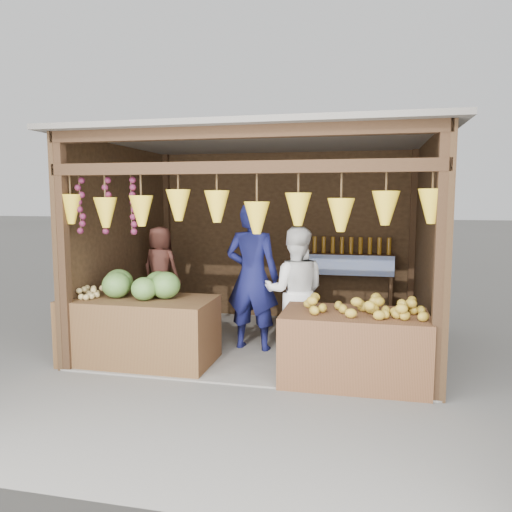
{
  "coord_description": "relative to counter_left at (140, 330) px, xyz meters",
  "views": [
    {
      "loc": [
        1.28,
        -6.23,
        1.9
      ],
      "look_at": [
        -0.09,
        -0.1,
        1.17
      ],
      "focal_mm": 35.0,
      "sensor_mm": 36.0,
      "label": 1
    }
  ],
  "objects": [
    {
      "name": "stall_structure",
      "position": [
        1.23,
        0.99,
        1.29
      ],
      "size": [
        4.3,
        3.3,
        2.66
      ],
      "color": "slate",
      "rests_on": "ground"
    },
    {
      "name": "vendor_seated",
      "position": [
        -0.28,
        1.26,
        0.54
      ],
      "size": [
        0.65,
        0.5,
        1.18
      ],
      "primitive_type": "imported",
      "rotation": [
        0.0,
        0.0,
        2.91
      ],
      "color": "#552B22",
      "rests_on": "stool"
    },
    {
      "name": "tanfruit_pile",
      "position": [
        -0.6,
        -0.09,
        0.45
      ],
      "size": [
        0.34,
        0.4,
        0.13
      ],
      "primitive_type": null,
      "color": "#AA804E",
      "rests_on": "counter_left"
    },
    {
      "name": "back_shelf",
      "position": [
        2.31,
        2.32,
        0.49
      ],
      "size": [
        1.25,
        0.32,
        1.32
      ],
      "color": "#382314",
      "rests_on": "ground"
    },
    {
      "name": "counter_right",
      "position": [
        2.43,
        -0.07,
        -0.02
      ],
      "size": [
        1.49,
        0.85,
        0.73
      ],
      "primitive_type": "cube",
      "color": "#4E301A",
      "rests_on": "ground"
    },
    {
      "name": "ground",
      "position": [
        1.26,
        1.04,
        -0.38
      ],
      "size": [
        80.0,
        80.0,
        0.0
      ],
      "primitive_type": "plane",
      "color": "#514F49",
      "rests_on": "ground"
    },
    {
      "name": "stool",
      "position": [
        -0.28,
        1.26,
        -0.21
      ],
      "size": [
        0.36,
        0.36,
        0.33
      ],
      "primitive_type": "cube",
      "color": "black",
      "rests_on": "ground"
    },
    {
      "name": "mango_pile",
      "position": [
        2.5,
        -0.06,
        0.46
      ],
      "size": [
        1.4,
        0.64,
        0.22
      ],
      "primitive_type": null,
      "color": "orange",
      "rests_on": "counter_right"
    },
    {
      "name": "man_standing",
      "position": [
        1.16,
        0.77,
        0.55
      ],
      "size": [
        0.72,
        0.51,
        1.86
      ],
      "primitive_type": "imported",
      "rotation": [
        0.0,
        0.0,
        3.03
      ],
      "color": "#121547",
      "rests_on": "ground"
    },
    {
      "name": "melon_pile",
      "position": [
        -0.01,
        0.05,
        0.54
      ],
      "size": [
        1.0,
        0.5,
        0.32
      ],
      "primitive_type": null,
      "color": "#1D4D14",
      "rests_on": "counter_left"
    },
    {
      "name": "woman_standing",
      "position": [
        1.71,
        0.68,
        0.4
      ],
      "size": [
        0.81,
        0.66,
        1.56
      ],
      "primitive_type": "imported",
      "rotation": [
        0.0,
        0.0,
        3.24
      ],
      "color": "white",
      "rests_on": "ground"
    },
    {
      "name": "counter_left",
      "position": [
        0.0,
        0.0,
        0.0
      ],
      "size": [
        1.71,
        0.85,
        0.76
      ],
      "primitive_type": "cube",
      "color": "#50311A",
      "rests_on": "ground"
    }
  ]
}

